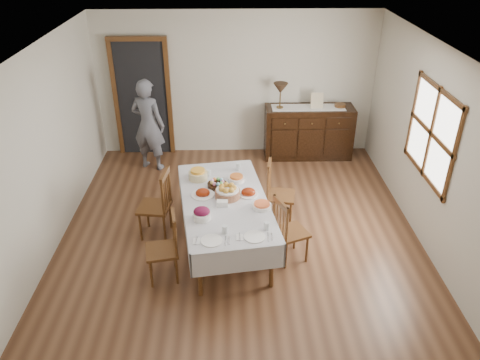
{
  "coord_description": "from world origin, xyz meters",
  "views": [
    {
      "loc": [
        -0.12,
        -5.19,
        3.92
      ],
      "look_at": [
        0.0,
        0.1,
        0.95
      ],
      "focal_mm": 35.0,
      "sensor_mm": 36.0,
      "label": 1
    }
  ],
  "objects_px": {
    "chair_left_near": "(165,247)",
    "chair_right_far": "(277,192)",
    "table_lamp": "(281,89)",
    "sideboard": "(308,132)",
    "person": "(148,122)",
    "dining_table": "(225,205)",
    "chair_left_far": "(158,204)",
    "chair_right_near": "(288,230)"
  },
  "relations": [
    {
      "from": "chair_left_near",
      "to": "chair_right_far",
      "type": "relative_size",
      "value": 0.96
    },
    {
      "from": "table_lamp",
      "to": "sideboard",
      "type": "bearing_deg",
      "value": 3.06
    },
    {
      "from": "chair_right_far",
      "to": "chair_left_near",
      "type": "bearing_deg",
      "value": 138.96
    },
    {
      "from": "person",
      "to": "table_lamp",
      "type": "relative_size",
      "value": 3.78
    },
    {
      "from": "dining_table",
      "to": "chair_left_far",
      "type": "bearing_deg",
      "value": 154.56
    },
    {
      "from": "dining_table",
      "to": "chair_left_near",
      "type": "bearing_deg",
      "value": -147.53
    },
    {
      "from": "chair_left_far",
      "to": "sideboard",
      "type": "xyz_separation_m",
      "value": [
        2.45,
        2.47,
        -0.03
      ]
    },
    {
      "from": "chair_left_far",
      "to": "person",
      "type": "bearing_deg",
      "value": -161.15
    },
    {
      "from": "chair_left_near",
      "to": "sideboard",
      "type": "bearing_deg",
      "value": 135.71
    },
    {
      "from": "sideboard",
      "to": "person",
      "type": "height_order",
      "value": "person"
    },
    {
      "from": "chair_left_near",
      "to": "table_lamp",
      "type": "bearing_deg",
      "value": 142.51
    },
    {
      "from": "person",
      "to": "dining_table",
      "type": "bearing_deg",
      "value": 138.84
    },
    {
      "from": "chair_right_near",
      "to": "sideboard",
      "type": "distance_m",
      "value": 3.14
    },
    {
      "from": "chair_right_far",
      "to": "sideboard",
      "type": "bearing_deg",
      "value": -10.44
    },
    {
      "from": "chair_right_near",
      "to": "person",
      "type": "distance_m",
      "value": 3.43
    },
    {
      "from": "person",
      "to": "chair_left_near",
      "type": "bearing_deg",
      "value": 120.94
    },
    {
      "from": "chair_right_near",
      "to": "person",
      "type": "relative_size",
      "value": 0.53
    },
    {
      "from": "chair_right_far",
      "to": "table_lamp",
      "type": "height_order",
      "value": "table_lamp"
    },
    {
      "from": "chair_left_far",
      "to": "chair_right_near",
      "type": "height_order",
      "value": "chair_left_far"
    },
    {
      "from": "sideboard",
      "to": "table_lamp",
      "type": "distance_m",
      "value": 1.0
    },
    {
      "from": "chair_right_far",
      "to": "table_lamp",
      "type": "bearing_deg",
      "value": 3.33
    },
    {
      "from": "chair_left_near",
      "to": "person",
      "type": "distance_m",
      "value": 3.05
    },
    {
      "from": "chair_left_far",
      "to": "chair_right_far",
      "type": "relative_size",
      "value": 1.05
    },
    {
      "from": "dining_table",
      "to": "chair_left_far",
      "type": "xyz_separation_m",
      "value": [
        -0.92,
        0.28,
        -0.14
      ]
    },
    {
      "from": "chair_left_near",
      "to": "sideboard",
      "type": "distance_m",
      "value": 4.05
    },
    {
      "from": "chair_left_near",
      "to": "sideboard",
      "type": "height_order",
      "value": "sideboard"
    },
    {
      "from": "chair_right_near",
      "to": "dining_table",
      "type": "bearing_deg",
      "value": 45.85
    },
    {
      "from": "dining_table",
      "to": "sideboard",
      "type": "distance_m",
      "value": 3.15
    },
    {
      "from": "dining_table",
      "to": "chair_right_far",
      "type": "xyz_separation_m",
      "value": [
        0.75,
        0.59,
        -0.16
      ]
    },
    {
      "from": "chair_left_near",
      "to": "table_lamp",
      "type": "distance_m",
      "value": 3.84
    },
    {
      "from": "dining_table",
      "to": "person",
      "type": "xyz_separation_m",
      "value": [
        -1.33,
        2.34,
        0.22
      ]
    },
    {
      "from": "chair_right_near",
      "to": "sideboard",
      "type": "height_order",
      "value": "sideboard"
    },
    {
      "from": "dining_table",
      "to": "table_lamp",
      "type": "distance_m",
      "value": 2.96
    },
    {
      "from": "chair_right_near",
      "to": "table_lamp",
      "type": "xyz_separation_m",
      "value": [
        0.17,
        3.03,
        0.85
      ]
    },
    {
      "from": "chair_right_near",
      "to": "chair_right_far",
      "type": "height_order",
      "value": "chair_right_far"
    },
    {
      "from": "dining_table",
      "to": "chair_right_near",
      "type": "distance_m",
      "value": 0.88
    },
    {
      "from": "chair_right_near",
      "to": "person",
      "type": "bearing_deg",
      "value": 15.77
    },
    {
      "from": "chair_left_far",
      "to": "table_lamp",
      "type": "distance_m",
      "value": 3.19
    },
    {
      "from": "chair_right_near",
      "to": "chair_right_far",
      "type": "relative_size",
      "value": 0.96
    },
    {
      "from": "chair_right_near",
      "to": "chair_left_near",
      "type": "bearing_deg",
      "value": 78.57
    },
    {
      "from": "chair_left_far",
      "to": "sideboard",
      "type": "relative_size",
      "value": 0.63
    },
    {
      "from": "table_lamp",
      "to": "chair_left_near",
      "type": "bearing_deg",
      "value": -116.81
    }
  ]
}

